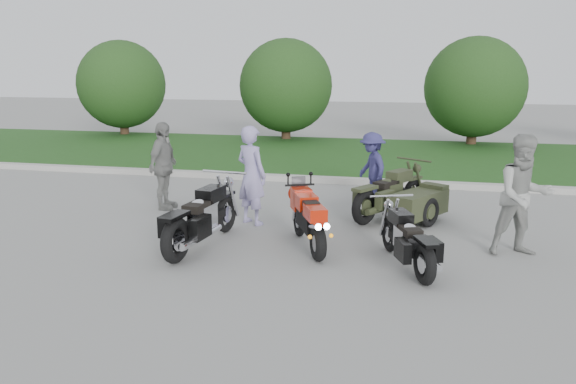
% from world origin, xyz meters
% --- Properties ---
extents(ground, '(80.00, 80.00, 0.00)m').
position_xyz_m(ground, '(0.00, 0.00, 0.00)').
color(ground, gray).
rests_on(ground, ground).
extents(curb, '(60.00, 0.30, 0.15)m').
position_xyz_m(curb, '(0.00, 6.00, 0.07)').
color(curb, '#AAA8A0').
rests_on(curb, ground).
extents(grass_strip, '(60.00, 8.00, 0.14)m').
position_xyz_m(grass_strip, '(0.00, 10.15, 0.07)').
color(grass_strip, '#25581E').
rests_on(grass_strip, ground).
extents(tree_far_left, '(3.60, 3.60, 4.00)m').
position_xyz_m(tree_far_left, '(-10.00, 13.50, 2.19)').
color(tree_far_left, '#3F2B1C').
rests_on(tree_far_left, ground).
extents(tree_mid_left, '(3.60, 3.60, 4.00)m').
position_xyz_m(tree_mid_left, '(-3.00, 13.50, 2.19)').
color(tree_mid_left, '#3F2B1C').
rests_on(tree_mid_left, ground).
extents(tree_mid_right, '(3.60, 3.60, 4.00)m').
position_xyz_m(tree_mid_right, '(4.00, 13.50, 2.19)').
color(tree_mid_right, '#3F2B1C').
rests_on(tree_mid_right, ground).
extents(sportbike_red, '(0.93, 1.78, 0.90)m').
position_xyz_m(sportbike_red, '(0.36, 0.65, 0.53)').
color(sportbike_red, black).
rests_on(sportbike_red, ground).
extents(cruiser_left, '(0.52, 2.44, 0.94)m').
position_xyz_m(cruiser_left, '(-1.38, 0.28, 0.48)').
color(cruiser_left, black).
rests_on(cruiser_left, ground).
extents(cruiser_right, '(0.90, 1.94, 0.78)m').
position_xyz_m(cruiser_right, '(1.97, 0.06, 0.40)').
color(cruiser_right, black).
rests_on(cruiser_right, ground).
extents(cruiser_sidecar, '(1.82, 2.17, 0.90)m').
position_xyz_m(cruiser_sidecar, '(1.86, 2.68, 0.42)').
color(cruiser_sidecar, black).
rests_on(cruiser_sidecar, ground).
extents(person_stripe, '(0.81, 0.73, 1.87)m').
position_xyz_m(person_stripe, '(-0.97, 1.89, 0.94)').
color(person_stripe, '#968DC0').
rests_on(person_stripe, ground).
extents(person_grey, '(1.10, 0.96, 1.92)m').
position_xyz_m(person_grey, '(3.68, 1.09, 0.96)').
color(person_grey, '#9A9B96').
rests_on(person_grey, ground).
extents(person_denim, '(1.00, 1.16, 1.56)m').
position_xyz_m(person_denim, '(1.10, 4.04, 0.78)').
color(person_denim, navy).
rests_on(person_denim, ground).
extents(person_back, '(0.47, 1.08, 1.83)m').
position_xyz_m(person_back, '(-3.08, 2.57, 0.91)').
color(person_back, gray).
rests_on(person_back, ground).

